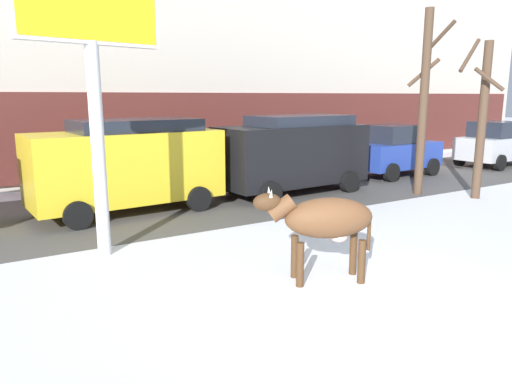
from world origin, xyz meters
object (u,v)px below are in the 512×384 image
at_px(car_yellow_van, 127,163).
at_px(pedestrian_near_billboard, 84,163).
at_px(cow_brown, 324,220).
at_px(car_black_van, 293,152).
at_px(pedestrian_by_cars, 50,165).
at_px(bare_tree_right_lot, 424,100).
at_px(car_silver_hatchback, 495,144).
at_px(pedestrian_far_left, 50,165).
at_px(billboard, 89,9).
at_px(bare_tree_left_lot, 482,116).
at_px(car_blue_hatchback, 394,150).

relative_size(car_yellow_van, pedestrian_near_billboard, 2.73).
distance_m(cow_brown, car_black_van, 7.06).
bearing_deg(car_black_van, pedestrian_by_cars, 150.26).
distance_m(cow_brown, bare_tree_right_lot, 8.04).
xyz_separation_m(car_silver_hatchback, pedestrian_far_left, (-16.74, 3.38, -0.05)).
xyz_separation_m(cow_brown, car_yellow_van, (-1.24, 6.16, 0.25)).
bearing_deg(billboard, car_silver_hatchback, 10.45).
bearing_deg(pedestrian_by_cars, billboard, -90.80).
relative_size(car_black_van, pedestrian_far_left, 2.73).
distance_m(cow_brown, pedestrian_far_left, 9.91).
height_order(car_silver_hatchback, pedestrian_far_left, car_silver_hatchback).
bearing_deg(bare_tree_left_lot, cow_brown, -161.19).
distance_m(pedestrian_near_billboard, pedestrian_far_left, 0.97).
distance_m(car_blue_hatchback, pedestrian_by_cars, 11.65).
height_order(car_black_van, pedestrian_near_billboard, car_black_van).
distance_m(billboard, bare_tree_right_lot, 9.62).
bearing_deg(bare_tree_right_lot, car_blue_hatchback, 55.59).
xyz_separation_m(cow_brown, pedestrian_near_billboard, (-1.57, 9.57, -0.11)).
bearing_deg(car_yellow_van, bare_tree_right_lot, -15.77).
xyz_separation_m(cow_brown, pedestrian_far_left, (-2.54, 9.57, -0.11)).
distance_m(car_yellow_van, bare_tree_left_lot, 9.70).
height_order(pedestrian_by_cars, pedestrian_far_left, same).
height_order(car_black_van, bare_tree_right_lot, bare_tree_right_lot).
bearing_deg(car_silver_hatchback, cow_brown, -156.43).
xyz_separation_m(car_blue_hatchback, pedestrian_far_left, (-11.28, 2.89, -0.05)).
height_order(pedestrian_by_cars, bare_tree_right_lot, bare_tree_right_lot).
bearing_deg(bare_tree_left_lot, car_blue_hatchback, 76.05).
relative_size(cow_brown, pedestrian_near_billboard, 1.10).
distance_m(bare_tree_left_lot, bare_tree_right_lot, 1.61).
bearing_deg(car_silver_hatchback, pedestrian_by_cars, 168.58).
bearing_deg(cow_brown, car_black_van, 58.33).
bearing_deg(car_blue_hatchback, billboard, -162.46).
xyz_separation_m(car_black_van, car_blue_hatchback, (5.03, 0.68, -0.32)).
bearing_deg(car_yellow_van, car_silver_hatchback, 0.12).
height_order(pedestrian_near_billboard, pedestrian_far_left, same).
xyz_separation_m(cow_brown, bare_tree_right_lot, (6.82, 3.88, 1.77)).
xyz_separation_m(car_yellow_van, pedestrian_far_left, (-1.30, 3.41, -0.36)).
bearing_deg(pedestrian_near_billboard, car_silver_hatchback, -12.11).
bearing_deg(car_blue_hatchback, bare_tree_left_lot, -103.95).
xyz_separation_m(car_silver_hatchback, pedestrian_near_billboard, (-15.77, 3.38, -0.05)).
distance_m(car_silver_hatchback, pedestrian_near_billboard, 16.12).
bearing_deg(billboard, car_blue_hatchback, 17.54).
bearing_deg(cow_brown, pedestrian_far_left, 104.88).
height_order(car_silver_hatchback, bare_tree_left_lot, bare_tree_left_lot).
relative_size(car_silver_hatchback, bare_tree_right_lot, 0.68).
height_order(car_blue_hatchback, bare_tree_right_lot, bare_tree_right_lot).
bearing_deg(bare_tree_right_lot, billboard, -175.20).
distance_m(car_black_van, bare_tree_right_lot, 4.07).
relative_size(car_silver_hatchback, pedestrian_by_cars, 2.08).
distance_m(car_silver_hatchback, pedestrian_by_cars, 17.08).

